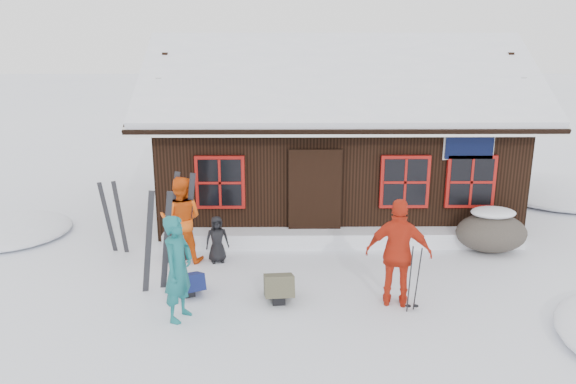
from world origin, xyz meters
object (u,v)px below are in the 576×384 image
skier_orange_right (399,253)px  backpack_olive (279,290)px  skier_teal (178,268)px  backpack_blue (191,286)px  ski_poles (414,280)px  skier_crouched (217,239)px  ski_pair_left (158,242)px  boulder (491,231)px  skier_orange_left (181,219)px

skier_orange_right → backpack_olive: skier_orange_right is taller
skier_teal → backpack_blue: bearing=19.2°
ski_poles → skier_orange_right: bearing=134.6°
skier_crouched → ski_pair_left: ski_pair_left is taller
backpack_blue → backpack_olive: backpack_olive is taller
skier_orange_right → skier_teal: bearing=19.2°
boulder → backpack_blue: bearing=-161.6°
backpack_blue → backpack_olive: size_ratio=0.82×
skier_orange_right → skier_crouched: 3.71m
skier_crouched → backpack_olive: (1.22, -1.69, -0.29)m
boulder → backpack_olive: boulder is taller
skier_orange_left → backpack_olive: size_ratio=2.66×
boulder → ski_pair_left: (-6.48, -1.75, 0.45)m
skier_teal → skier_orange_left: 2.41m
skier_orange_left → ski_poles: (4.09, -2.16, -0.33)m
skier_orange_left → ski_poles: 4.64m
skier_teal → backpack_olive: bearing=-47.1°
backpack_blue → skier_crouched: bearing=54.2°
skier_orange_right → boulder: (2.43, 2.39, -0.48)m
skier_orange_left → backpack_olive: (1.92, -1.76, -0.69)m
boulder → backpack_blue: size_ratio=2.75×
skier_teal → backpack_olive: size_ratio=2.64×
backpack_olive → skier_orange_right: bearing=-9.9°
ski_poles → skier_orange_left: bearing=152.1°
skier_orange_right → ski_poles: (0.22, -0.22, -0.38)m
skier_orange_left → ski_pair_left: size_ratio=0.93×
boulder → ski_poles: 3.42m
backpack_blue → skier_orange_left: bearing=80.6°
boulder → skier_orange_left: bearing=-175.9°
skier_orange_left → skier_crouched: 0.80m
skier_orange_right → skier_crouched: size_ratio=1.94×
ski_poles → backpack_olive: ski_poles is taller
skier_crouched → ski_poles: 3.99m
skier_orange_right → ski_pair_left: size_ratio=0.99×
skier_crouched → ski_pair_left: (-0.88, -1.23, 0.40)m
ski_poles → ski_pair_left: bearing=168.5°
ski_poles → backpack_olive: bearing=169.4°
skier_teal → skier_crouched: bearing=12.8°
ski_poles → backpack_blue: bearing=170.0°
skier_crouched → boulder: size_ratio=0.65×
boulder → ski_pair_left: ski_pair_left is taller
skier_orange_right → ski_poles: size_ratio=1.59×
skier_teal → skier_crouched: size_ratio=1.81×
skier_teal → backpack_blue: 1.12m
skier_teal → skier_orange_right: size_ratio=0.93×
boulder → backpack_blue: 6.23m
skier_crouched → backpack_olive: skier_crouched is taller
ski_pair_left → skier_orange_left: bearing=71.2°
skier_orange_left → skier_orange_right: bearing=157.4°
skier_orange_left → ski_poles: size_ratio=1.51×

